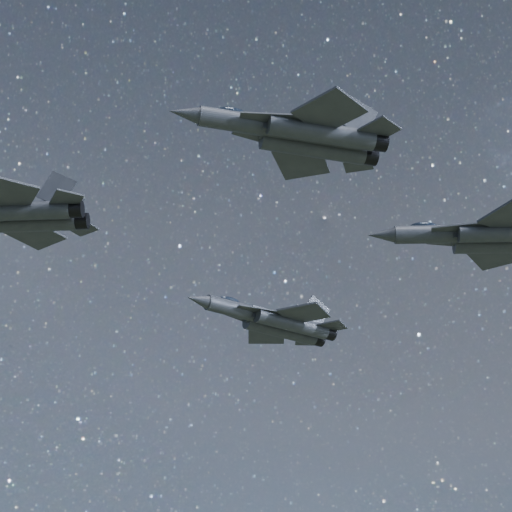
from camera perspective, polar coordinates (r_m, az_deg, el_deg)
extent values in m
cube|color=#2D3039|center=(74.81, -15.40, 2.80)|extent=(8.20, 3.03, 1.28)
cylinder|color=#2D3039|center=(73.67, -15.38, 2.90)|extent=(8.41, 3.12, 1.54)
cylinder|color=#2D3039|center=(75.27, -14.94, 2.15)|extent=(8.41, 3.12, 1.54)
cylinder|color=black|center=(72.36, -11.98, 3.06)|extent=(1.53, 1.64, 1.42)
cylinder|color=black|center=(74.00, -11.60, 2.29)|extent=(1.53, 1.64, 1.42)
cube|color=#2D3039|center=(71.93, -16.06, 3.98)|extent=(4.99, 5.28, 0.20)
cube|color=#2D3039|center=(77.37, -14.55, 1.40)|extent=(5.62, 5.64, 0.20)
cube|color=#2D3039|center=(71.51, -12.52, 3.70)|extent=(2.93, 3.06, 0.15)
cube|color=#2D3039|center=(75.26, -11.65, 1.92)|extent=(3.32, 3.34, 0.15)
cube|color=#2D3039|center=(73.56, -13.14, 4.35)|extent=(3.33, 1.09, 3.50)
cube|color=#2D3039|center=(75.57, -12.65, 3.37)|extent=(3.42, 0.61, 3.50)
cylinder|color=#2D3039|center=(89.82, -1.10, -3.65)|extent=(7.77, 4.75, 1.64)
cone|color=#2D3039|center=(87.54, -3.93, -2.92)|extent=(2.91, 2.40, 1.47)
ellipsoid|color=#1A212F|center=(89.56, -1.79, -3.01)|extent=(2.74, 2.05, 0.81)
cube|color=#2D3039|center=(92.52, 1.80, -4.42)|extent=(8.51, 5.05, 1.37)
cylinder|color=#2D3039|center=(91.76, 2.40, -4.53)|extent=(8.72, 5.19, 1.64)
cylinder|color=#2D3039|center=(93.36, 1.66, -4.96)|extent=(8.72, 5.19, 1.64)
cylinder|color=black|center=(94.41, 4.83, -5.14)|extent=(1.88, 1.95, 1.52)
cylinder|color=black|center=(95.96, 4.07, -5.55)|extent=(1.88, 1.95, 1.52)
cube|color=#2D3039|center=(89.59, 0.41, -3.68)|extent=(5.60, 2.42, 0.13)
cube|color=#2D3039|center=(91.79, -0.55, -4.29)|extent=(5.12, 4.14, 0.13)
cube|color=#2D3039|center=(89.84, 3.20, -3.84)|extent=(5.98, 5.83, 0.21)
cube|color=#2D3039|center=(95.27, 0.70, -5.31)|extent=(4.54, 5.00, 0.21)
cube|color=#2D3039|center=(93.25, 5.12, -4.69)|extent=(3.55, 3.50, 0.16)
cube|color=#2D3039|center=(96.83, 3.39, -5.64)|extent=(2.65, 2.85, 0.16)
cube|color=#2D3039|center=(94.01, 4.00, -3.74)|extent=(3.51, 1.41, 3.75)
cube|color=#2D3039|center=(95.95, 3.08, -4.28)|extent=(3.27, 1.95, 3.75)
cylinder|color=#2D3039|center=(60.01, -0.62, 8.83)|extent=(6.92, 2.30, 1.43)
cone|color=#2D3039|center=(59.29, -4.80, 9.46)|extent=(2.35, 1.56, 1.28)
ellipsoid|color=#1A212F|center=(60.21, -1.64, 9.51)|extent=(2.29, 1.24, 0.71)
cube|color=#2D3039|center=(61.11, 3.76, 8.08)|extent=(7.64, 2.34, 1.19)
cylinder|color=#2D3039|center=(60.27, 4.39, 8.20)|extent=(7.83, 2.41, 1.43)
cylinder|color=#2D3039|center=(61.68, 3.83, 7.24)|extent=(7.83, 2.41, 1.43)
cylinder|color=black|center=(61.60, 8.13, 7.54)|extent=(1.35, 1.46, 1.32)
cylinder|color=black|center=(62.98, 7.50, 6.62)|extent=(1.35, 1.46, 1.32)
cube|color=#2D3039|center=(59.34, 1.25, 9.18)|extent=(4.83, 1.31, 0.11)
cube|color=#2D3039|center=(61.26, 0.60, 7.84)|extent=(4.85, 2.47, 0.11)
cube|color=#2D3039|center=(58.67, 4.92, 9.58)|extent=(5.20, 5.26, 0.18)
cube|color=#2D3039|center=(63.45, 3.03, 6.30)|extent=(4.81, 5.04, 0.18)
cube|color=#2D3039|center=(60.70, 8.23, 8.36)|extent=(3.07, 3.11, 0.14)
cube|color=#2D3039|center=(63.87, 6.78, 6.23)|extent=(2.83, 2.93, 0.14)
cube|color=#2D3039|center=(61.93, 6.76, 9.21)|extent=(3.20, 0.51, 3.27)
cube|color=#2D3039|center=(63.64, 6.01, 8.03)|extent=(3.15, 0.81, 3.27)
cylinder|color=#2D3039|center=(73.17, 12.09, 1.42)|extent=(7.48, 2.71, 1.55)
cone|color=#2D3039|center=(72.44, 8.39, 1.39)|extent=(2.57, 1.75, 1.39)
ellipsoid|color=#1A212F|center=(73.32, 11.12, 1.92)|extent=(2.49, 1.41, 0.76)
cube|color=#2D3039|center=(74.27, 16.00, 1.42)|extent=(8.25, 2.78, 1.29)
cylinder|color=#2D3039|center=(73.32, 16.51, 1.49)|extent=(8.46, 2.87, 1.55)
cylinder|color=#2D3039|center=(75.00, 16.17, 0.76)|extent=(8.46, 2.87, 1.55)
cube|color=#2D3039|center=(72.32, 13.65, 1.86)|extent=(5.21, 2.81, 0.12)
cube|color=#2D3039|center=(74.61, 13.28, 0.85)|extent=(5.18, 1.24, 0.12)
cube|color=#2D3039|center=(77.08, 15.62, 0.04)|extent=(5.64, 5.68, 0.20)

